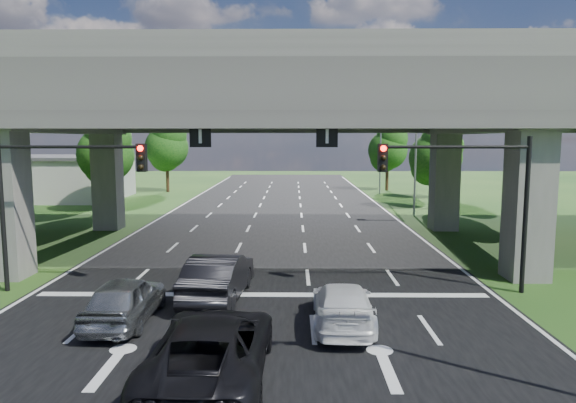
{
  "coord_description": "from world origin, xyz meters",
  "views": [
    {
      "loc": [
        1.19,
        -15.35,
        5.89
      ],
      "look_at": [
        0.92,
        9.25,
        2.9
      ],
      "focal_mm": 32.0,
      "sensor_mm": 36.0,
      "label": 1
    }
  ],
  "objects_px": {
    "signal_left": "(56,184)",
    "car_white": "(343,305)",
    "streetlight_beyond": "(377,140)",
    "car_silver": "(125,300)",
    "car_trailing": "(212,348)",
    "car_dark": "(219,276)",
    "streetlight_far": "(411,140)",
    "signal_right": "(470,185)"
  },
  "relations": [
    {
      "from": "streetlight_beyond",
      "to": "car_silver",
      "type": "bearing_deg",
      "value": -109.92
    },
    {
      "from": "car_dark",
      "to": "signal_left",
      "type": "bearing_deg",
      "value": -3.66
    },
    {
      "from": "signal_right",
      "to": "signal_left",
      "type": "xyz_separation_m",
      "value": [
        -15.65,
        0.0,
        0.0
      ]
    },
    {
      "from": "car_white",
      "to": "car_trailing",
      "type": "relative_size",
      "value": 0.78
    },
    {
      "from": "signal_left",
      "to": "streetlight_beyond",
      "type": "distance_m",
      "value": 40.3
    },
    {
      "from": "signal_left",
      "to": "car_silver",
      "type": "height_order",
      "value": "signal_left"
    },
    {
      "from": "signal_left",
      "to": "streetlight_beyond",
      "type": "xyz_separation_m",
      "value": [
        17.92,
        36.06,
        1.66
      ]
    },
    {
      "from": "signal_left",
      "to": "car_white",
      "type": "height_order",
      "value": "signal_left"
    },
    {
      "from": "signal_right",
      "to": "car_dark",
      "type": "height_order",
      "value": "signal_right"
    },
    {
      "from": "signal_left",
      "to": "car_white",
      "type": "relative_size",
      "value": 1.31
    },
    {
      "from": "signal_right",
      "to": "car_dark",
      "type": "xyz_separation_m",
      "value": [
        -9.4,
        -0.94,
        -3.31
      ]
    },
    {
      "from": "signal_right",
      "to": "signal_left",
      "type": "bearing_deg",
      "value": 180.0
    },
    {
      "from": "signal_right",
      "to": "car_silver",
      "type": "distance_m",
      "value": 12.97
    },
    {
      "from": "car_silver",
      "to": "car_dark",
      "type": "xyz_separation_m",
      "value": [
        2.64,
        2.49,
        0.1
      ]
    },
    {
      "from": "car_dark",
      "to": "streetlight_far",
      "type": "bearing_deg",
      "value": -114.14
    },
    {
      "from": "car_dark",
      "to": "signal_right",
      "type": "bearing_deg",
      "value": -169.35
    },
    {
      "from": "streetlight_beyond",
      "to": "car_trailing",
      "type": "relative_size",
      "value": 1.7
    },
    {
      "from": "signal_right",
      "to": "streetlight_far",
      "type": "xyz_separation_m",
      "value": [
        2.27,
        20.06,
        1.66
      ]
    },
    {
      "from": "car_trailing",
      "to": "streetlight_beyond",
      "type": "bearing_deg",
      "value": -103.39
    },
    {
      "from": "streetlight_beyond",
      "to": "car_white",
      "type": "distance_m",
      "value": 40.68
    },
    {
      "from": "streetlight_far",
      "to": "car_white",
      "type": "height_order",
      "value": "streetlight_far"
    },
    {
      "from": "car_silver",
      "to": "car_white",
      "type": "relative_size",
      "value": 0.96
    },
    {
      "from": "car_dark",
      "to": "car_white",
      "type": "distance_m",
      "value": 5.08
    },
    {
      "from": "car_white",
      "to": "car_dark",
      "type": "bearing_deg",
      "value": -29.54
    },
    {
      "from": "streetlight_far",
      "to": "streetlight_beyond",
      "type": "relative_size",
      "value": 1.0
    },
    {
      "from": "car_white",
      "to": "signal_right",
      "type": "bearing_deg",
      "value": -142.29
    },
    {
      "from": "signal_left",
      "to": "car_white",
      "type": "bearing_deg",
      "value": -18.91
    },
    {
      "from": "streetlight_beyond",
      "to": "car_white",
      "type": "relative_size",
      "value": 2.18
    },
    {
      "from": "signal_right",
      "to": "car_dark",
      "type": "bearing_deg",
      "value": -174.27
    },
    {
      "from": "signal_left",
      "to": "car_silver",
      "type": "relative_size",
      "value": 1.36
    },
    {
      "from": "car_white",
      "to": "streetlight_beyond",
      "type": "bearing_deg",
      "value": -98.23
    },
    {
      "from": "signal_right",
      "to": "car_silver",
      "type": "height_order",
      "value": "signal_right"
    },
    {
      "from": "car_silver",
      "to": "car_dark",
      "type": "distance_m",
      "value": 3.63
    },
    {
      "from": "streetlight_beyond",
      "to": "car_dark",
      "type": "xyz_separation_m",
      "value": [
        -11.67,
        -37.0,
        -4.97
      ]
    },
    {
      "from": "car_dark",
      "to": "car_white",
      "type": "bearing_deg",
      "value": 153.1
    },
    {
      "from": "streetlight_far",
      "to": "car_dark",
      "type": "relative_size",
      "value": 1.95
    },
    {
      "from": "signal_right",
      "to": "streetlight_far",
      "type": "height_order",
      "value": "streetlight_far"
    },
    {
      "from": "signal_left",
      "to": "car_white",
      "type": "distance_m",
      "value": 11.7
    },
    {
      "from": "streetlight_beyond",
      "to": "car_silver",
      "type": "distance_m",
      "value": 42.3
    },
    {
      "from": "signal_left",
      "to": "car_trailing",
      "type": "distance_m",
      "value": 10.74
    },
    {
      "from": "signal_right",
      "to": "streetlight_beyond",
      "type": "bearing_deg",
      "value": 86.39
    },
    {
      "from": "streetlight_beyond",
      "to": "car_trailing",
      "type": "distance_m",
      "value": 45.09
    }
  ]
}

